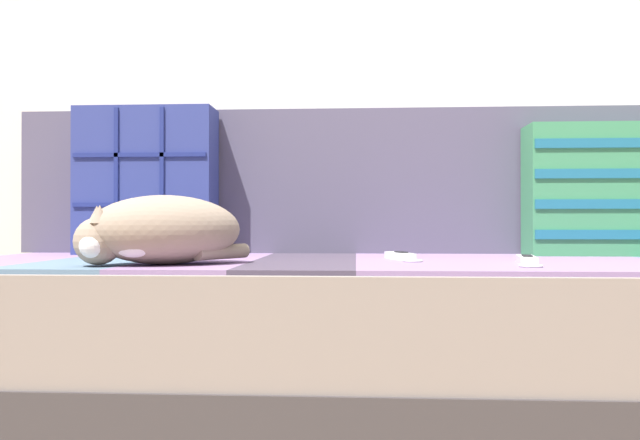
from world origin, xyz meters
TOP-DOWN VIEW (x-y plane):
  - ground_plane at (0.00, 0.00)m, footprint 14.00×14.00m
  - couch at (0.00, 0.11)m, footprint 2.15×0.88m
  - sofa_backrest at (0.00, 0.48)m, footprint 2.11×0.14m
  - throw_pillow_quilted at (-0.63, 0.33)m, footprint 0.41×0.14m
  - throw_pillow_striped at (0.72, 0.33)m, footprint 0.45×0.14m
  - sleeping_cat at (-0.44, -0.14)m, footprint 0.40×0.35m
  - game_remote_near at (0.11, 0.08)m, footprint 0.09×0.19m
  - game_remote_far at (0.38, -0.08)m, footprint 0.08×0.21m

SIDE VIEW (x-z plane):
  - ground_plane at x=0.00m, z-range 0.00..0.00m
  - couch at x=0.00m, z-range 0.00..0.39m
  - game_remote_near at x=0.11m, z-range 0.39..0.41m
  - game_remote_far at x=0.38m, z-range 0.39..0.41m
  - sleeping_cat at x=-0.44m, z-range 0.39..0.54m
  - throw_pillow_striped at x=0.72m, z-range 0.39..0.77m
  - throw_pillow_quilted at x=-0.63m, z-range 0.39..0.83m
  - sofa_backrest at x=0.00m, z-range 0.39..0.83m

